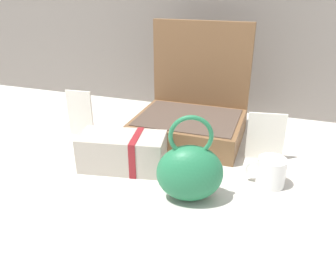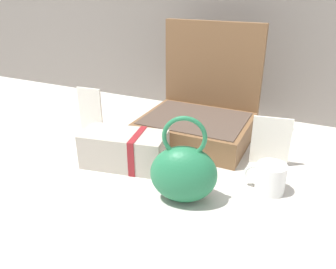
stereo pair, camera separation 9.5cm
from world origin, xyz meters
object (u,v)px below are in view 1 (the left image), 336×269
open_suitcase (192,114)px  poster_card_right (265,137)px  teal_pouch_handbag (190,172)px  cream_toiletry_bag (124,152)px  info_card_left (80,114)px  coffee_mug (270,171)px

open_suitcase → poster_card_right: 0.28m
teal_pouch_handbag → cream_toiletry_bag: 0.25m
open_suitcase → poster_card_right: open_suitcase is taller
open_suitcase → info_card_left: size_ratio=2.30×
coffee_mug → poster_card_right: size_ratio=0.72×
teal_pouch_handbag → cream_toiletry_bag: bearing=157.8°
poster_card_right → open_suitcase: bearing=149.9°
cream_toiletry_bag → open_suitcase: bearing=65.4°
coffee_mug → info_card_left: bearing=170.3°
teal_pouch_handbag → coffee_mug: 0.24m
open_suitcase → cream_toiletry_bag: open_suitcase is taller
coffee_mug → open_suitcase: bearing=139.7°
cream_toiletry_bag → coffee_mug: 0.43m
teal_pouch_handbag → coffee_mug: size_ratio=2.09×
info_card_left → poster_card_right: (0.64, 0.03, -0.01)m
coffee_mug → poster_card_right: 0.15m
teal_pouch_handbag → info_card_left: 0.54m
open_suitcase → coffee_mug: size_ratio=3.52×
poster_card_right → info_card_left: bearing=173.6°
coffee_mug → info_card_left: 0.68m
cream_toiletry_bag → teal_pouch_handbag: bearing=-22.2°
open_suitcase → poster_card_right: size_ratio=2.54×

